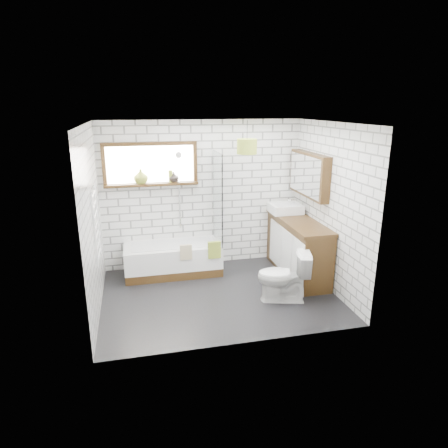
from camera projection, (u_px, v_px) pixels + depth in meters
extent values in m
cube|color=black|center=(219.00, 295.00, 5.98)|extent=(3.40, 2.60, 0.01)
cube|color=white|center=(218.00, 123.00, 5.26)|extent=(3.40, 2.60, 0.01)
cube|color=white|center=(202.00, 195.00, 6.84)|extent=(3.40, 0.01, 2.50)
cube|color=white|center=(243.00, 245.00, 4.40)|extent=(3.40, 0.01, 2.50)
cube|color=white|center=(92.00, 222.00, 5.25)|extent=(0.01, 2.60, 2.50)
cube|color=white|center=(329.00, 208.00, 5.98)|extent=(0.01, 2.60, 2.50)
cube|color=black|center=(151.00, 165.00, 6.45)|extent=(1.52, 0.16, 0.68)
cube|color=white|center=(96.00, 225.00, 5.28)|extent=(0.06, 0.52, 1.00)
cube|color=black|center=(309.00, 175.00, 6.41)|extent=(0.16, 1.20, 0.70)
cylinder|color=silver|center=(179.00, 191.00, 6.68)|extent=(0.02, 0.02, 1.30)
cube|color=white|center=(173.00, 259.00, 6.67)|extent=(1.58, 0.70, 0.51)
cube|color=white|center=(217.00, 198.00, 6.54)|extent=(0.02, 0.72, 1.50)
cube|color=olive|center=(214.00, 250.00, 6.41)|extent=(0.21, 0.06, 0.28)
cube|color=tan|center=(186.00, 252.00, 6.32)|extent=(0.19, 0.05, 0.24)
cube|color=black|center=(298.00, 247.00, 6.58)|extent=(0.53, 1.66, 0.95)
cube|color=white|center=(285.00, 208.00, 6.84)|extent=(0.52, 0.46, 0.15)
cylinder|color=silver|center=(294.00, 204.00, 6.86)|extent=(0.03, 0.03, 0.18)
imported|color=white|center=(283.00, 276.00, 5.71)|extent=(0.60, 0.82, 0.75)
imported|color=olive|center=(141.00, 178.00, 6.45)|extent=(0.23, 0.23, 0.24)
imported|color=black|center=(174.00, 178.00, 6.57)|extent=(0.22, 0.22, 0.17)
cylinder|color=olive|center=(171.00, 178.00, 6.55)|extent=(0.08, 0.08, 0.20)
cylinder|color=olive|center=(247.00, 146.00, 6.27)|extent=(0.32, 0.32, 0.23)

